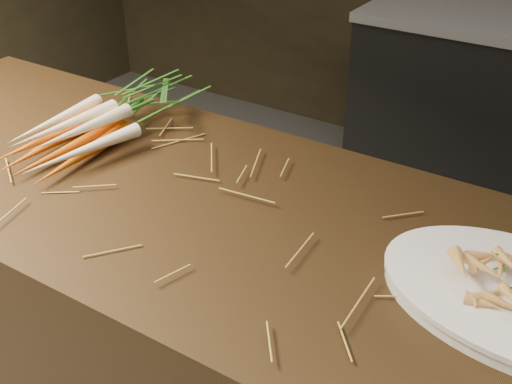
% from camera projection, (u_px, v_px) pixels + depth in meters
% --- Properties ---
extents(straw_bedding, '(1.40, 0.60, 0.02)m').
position_uv_depth(straw_bedding, '(282.00, 224.00, 1.18)').
color(straw_bedding, olive).
rests_on(straw_bedding, main_counter).
extents(root_veg_bunch, '(0.21, 0.56, 0.10)m').
position_uv_depth(root_veg_bunch, '(118.00, 112.00, 1.51)').
color(root_veg_bunch, '#C6500A').
rests_on(root_veg_bunch, main_counter).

